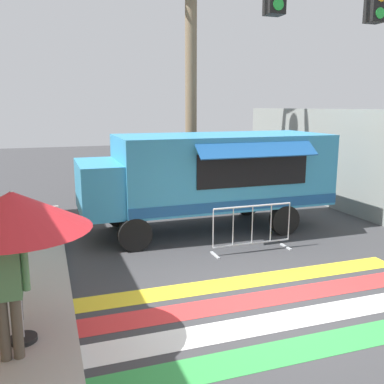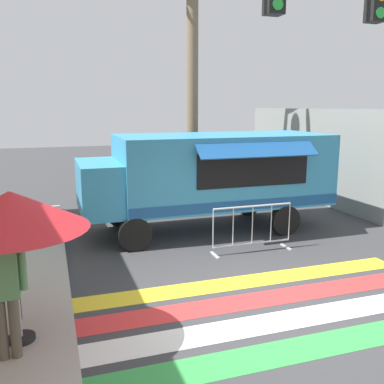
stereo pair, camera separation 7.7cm
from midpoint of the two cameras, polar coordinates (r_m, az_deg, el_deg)
ground_plane at (r=7.44m, az=10.77°, el=-14.34°), size 60.00×60.00×0.00m
crosswalk_painted at (r=7.27m, az=11.60°, el=-14.95°), size 6.40×2.84×0.01m
food_truck at (r=11.00m, az=1.94°, el=2.58°), size 6.36×2.77×2.49m
traffic_signal_pole at (r=9.44m, az=23.47°, el=17.96°), size 4.99×0.29×6.13m
patio_umbrella at (r=5.82m, az=-22.69°, el=-2.36°), size 1.95×1.95×2.04m
folding_chair at (r=6.69m, az=-23.52°, el=-11.31°), size 0.40×0.40×0.99m
vendor_person at (r=5.70m, az=-23.38°, el=-11.31°), size 0.53×0.22×1.69m
barricade_front at (r=9.61m, az=8.26°, el=-4.93°), size 1.89×0.44×1.07m
palm_tree at (r=14.66m, az=0.16°, el=18.87°), size 2.25×2.30×7.88m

